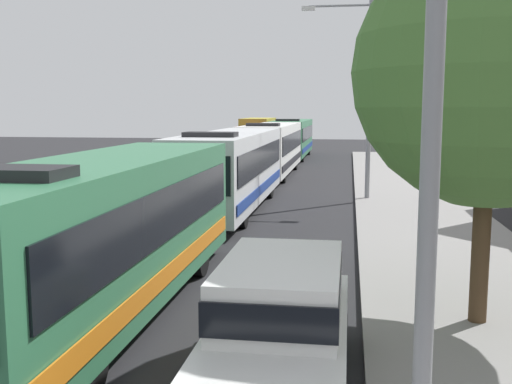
{
  "coord_description": "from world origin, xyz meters",
  "views": [
    {
      "loc": [
        3.3,
        -0.05,
        3.99
      ],
      "look_at": [
        0.74,
        16.62,
        1.67
      ],
      "focal_mm": 42.72,
      "sensor_mm": 36.0,
      "label": 1
    }
  ],
  "objects_px": {
    "white_suv": "(280,322)",
    "bus_fourth_in_line": "(292,137)",
    "box_truck_oncoming": "(257,135)",
    "bus_second_in_line": "(231,167)",
    "bus_middle": "(272,147)",
    "bus_lead": "(104,230)",
    "streetlamp_mid": "(370,79)",
    "roadside_tree": "(490,72)"
  },
  "relations": [
    {
      "from": "bus_fourth_in_line",
      "to": "bus_second_in_line",
      "type": "bearing_deg",
      "value": -90.0
    },
    {
      "from": "bus_lead",
      "to": "bus_second_in_line",
      "type": "xyz_separation_m",
      "value": [
        0.0,
        12.67,
        0.0
      ]
    },
    {
      "from": "box_truck_oncoming",
      "to": "roadside_tree",
      "type": "height_order",
      "value": "roadside_tree"
    },
    {
      "from": "bus_second_in_line",
      "to": "white_suv",
      "type": "relative_size",
      "value": 2.43
    },
    {
      "from": "bus_middle",
      "to": "roadside_tree",
      "type": "distance_m",
      "value": 26.17
    },
    {
      "from": "bus_lead",
      "to": "bus_middle",
      "type": "distance_m",
      "value": 25.39
    },
    {
      "from": "bus_fourth_in_line",
      "to": "box_truck_oncoming",
      "type": "xyz_separation_m",
      "value": [
        -3.3,
        2.68,
        0.02
      ]
    },
    {
      "from": "bus_fourth_in_line",
      "to": "streetlamp_mid",
      "type": "relative_size",
      "value": 1.48
    },
    {
      "from": "streetlamp_mid",
      "to": "roadside_tree",
      "type": "height_order",
      "value": "streetlamp_mid"
    },
    {
      "from": "bus_middle",
      "to": "bus_fourth_in_line",
      "type": "height_order",
      "value": "same"
    },
    {
      "from": "bus_lead",
      "to": "white_suv",
      "type": "distance_m",
      "value": 4.63
    },
    {
      "from": "bus_second_in_line",
      "to": "bus_middle",
      "type": "distance_m",
      "value": 12.72
    },
    {
      "from": "bus_fourth_in_line",
      "to": "box_truck_oncoming",
      "type": "height_order",
      "value": "bus_fourth_in_line"
    },
    {
      "from": "bus_second_in_line",
      "to": "streetlamp_mid",
      "type": "relative_size",
      "value": 1.44
    },
    {
      "from": "bus_fourth_in_line",
      "to": "white_suv",
      "type": "height_order",
      "value": "bus_fourth_in_line"
    },
    {
      "from": "bus_lead",
      "to": "bus_second_in_line",
      "type": "relative_size",
      "value": 0.92
    },
    {
      "from": "box_truck_oncoming",
      "to": "white_suv",
      "type": "bearing_deg",
      "value": -80.94
    },
    {
      "from": "bus_second_in_line",
      "to": "white_suv",
      "type": "bearing_deg",
      "value": -76.48
    },
    {
      "from": "bus_lead",
      "to": "white_suv",
      "type": "height_order",
      "value": "bus_lead"
    },
    {
      "from": "bus_lead",
      "to": "bus_fourth_in_line",
      "type": "bearing_deg",
      "value": 90.0
    },
    {
      "from": "white_suv",
      "to": "box_truck_oncoming",
      "type": "height_order",
      "value": "box_truck_oncoming"
    },
    {
      "from": "bus_fourth_in_line",
      "to": "streetlamp_mid",
      "type": "xyz_separation_m",
      "value": [
        5.4,
        -22.8,
        3.54
      ]
    },
    {
      "from": "white_suv",
      "to": "bus_fourth_in_line",
      "type": "bearing_deg",
      "value": 95.13
    },
    {
      "from": "bus_second_in_line",
      "to": "streetlamp_mid",
      "type": "distance_m",
      "value": 7.13
    },
    {
      "from": "box_truck_oncoming",
      "to": "bus_second_in_line",
      "type": "bearing_deg",
      "value": -83.39
    },
    {
      "from": "bus_second_in_line",
      "to": "bus_middle",
      "type": "xyz_separation_m",
      "value": [
        0.0,
        12.72,
        0.0
      ]
    },
    {
      "from": "bus_fourth_in_line",
      "to": "white_suv",
      "type": "xyz_separation_m",
      "value": [
        3.7,
        -41.21,
        -0.66
      ]
    },
    {
      "from": "bus_second_in_line",
      "to": "white_suv",
      "type": "height_order",
      "value": "bus_second_in_line"
    },
    {
      "from": "bus_second_in_line",
      "to": "streetlamp_mid",
      "type": "bearing_deg",
      "value": 29.35
    },
    {
      "from": "bus_lead",
      "to": "box_truck_oncoming",
      "type": "distance_m",
      "value": 41.31
    },
    {
      "from": "bus_lead",
      "to": "bus_middle",
      "type": "xyz_separation_m",
      "value": [
        0.0,
        25.39,
        0.0
      ]
    },
    {
      "from": "bus_middle",
      "to": "bus_fourth_in_line",
      "type": "distance_m",
      "value": 13.11
    },
    {
      "from": "bus_lead",
      "to": "streetlamp_mid",
      "type": "height_order",
      "value": "streetlamp_mid"
    },
    {
      "from": "bus_second_in_line",
      "to": "box_truck_oncoming",
      "type": "relative_size",
      "value": 1.44
    },
    {
      "from": "bus_middle",
      "to": "streetlamp_mid",
      "type": "relative_size",
      "value": 1.49
    },
    {
      "from": "bus_middle",
      "to": "white_suv",
      "type": "bearing_deg",
      "value": -82.5
    },
    {
      "from": "bus_second_in_line",
      "to": "box_truck_oncoming",
      "type": "xyz_separation_m",
      "value": [
        -3.3,
        28.51,
        0.02
      ]
    },
    {
      "from": "white_suv",
      "to": "box_truck_oncoming",
      "type": "xyz_separation_m",
      "value": [
        -7.0,
        43.89,
        0.68
      ]
    },
    {
      "from": "bus_fourth_in_line",
      "to": "streetlamp_mid",
      "type": "bearing_deg",
      "value": -76.68
    },
    {
      "from": "bus_second_in_line",
      "to": "bus_middle",
      "type": "height_order",
      "value": "same"
    },
    {
      "from": "bus_fourth_in_line",
      "to": "white_suv",
      "type": "bearing_deg",
      "value": -84.87
    },
    {
      "from": "bus_fourth_in_line",
      "to": "streetlamp_mid",
      "type": "distance_m",
      "value": 23.7
    }
  ]
}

